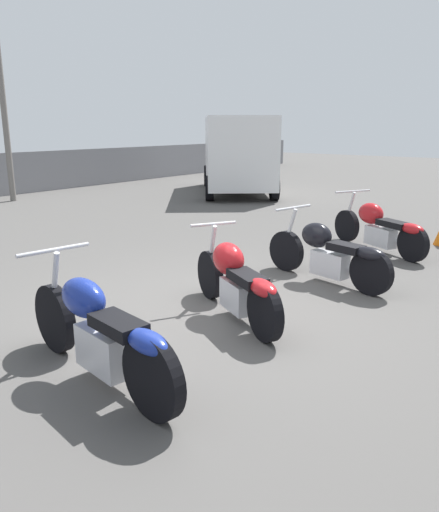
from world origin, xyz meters
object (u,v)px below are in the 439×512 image
object	(u,v)px
motorcycle_slot_2	(236,281)
parked_van	(238,151)
motorcycle_slot_1	(99,332)
motorcycle_slot_4	(379,227)
motorcycle_slot_3	(328,253)

from	to	relation	value
motorcycle_slot_2	parked_van	bearing A→B (deg)	64.29
motorcycle_slot_1	motorcycle_slot_4	xyz separation A→B (m)	(5.68, -0.22, -0.03)
motorcycle_slot_3	parked_van	world-z (taller)	parked_van
motorcycle_slot_2	motorcycle_slot_3	distance (m)	1.79
motorcycle_slot_1	motorcycle_slot_3	xyz separation A→B (m)	(3.58, -0.30, -0.03)
motorcycle_slot_2	parked_van	distance (m)	10.52
motorcycle_slot_2	motorcycle_slot_4	size ratio (longest dim) A/B	0.91
motorcycle_slot_2	parked_van	xyz separation A→B (m)	(8.57, 6.05, 0.84)
motorcycle_slot_1	parked_van	xyz separation A→B (m)	(10.38, 5.99, 0.83)
motorcycle_slot_3	motorcycle_slot_1	bearing A→B (deg)	-171.89
motorcycle_slot_2	motorcycle_slot_3	world-z (taller)	motorcycle_slot_2
motorcycle_slot_3	motorcycle_slot_4	bearing A→B (deg)	15.03
motorcycle_slot_2	motorcycle_slot_4	world-z (taller)	motorcycle_slot_2
motorcycle_slot_1	motorcycle_slot_2	distance (m)	1.81
motorcycle_slot_1	motorcycle_slot_3	world-z (taller)	motorcycle_slot_1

